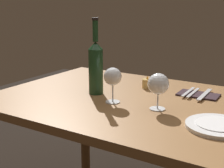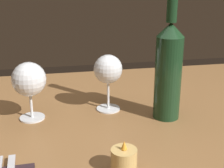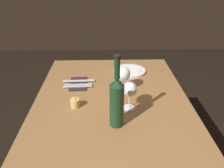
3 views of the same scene
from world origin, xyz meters
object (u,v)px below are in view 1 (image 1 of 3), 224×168
Objects in this scene: votive_candle at (147,84)px; table_knife at (205,94)px; wine_bottle at (96,66)px; wine_glass_left at (158,85)px; wine_glass_right at (113,77)px; fork_inner at (193,93)px; fork_outer at (188,92)px; dinner_plate at (218,126)px; folded_napkin at (198,95)px.

votive_candle reaches higher than table_knife.
wine_glass_left is at bearing -9.03° from wine_bottle.
votive_candle is 0.32× the size of table_knife.
fork_inner is at bearing 49.32° from wine_glass_right.
table_knife is at bearing 1.83° from votive_candle.
wine_glass_right is 0.40m from fork_outer.
dinner_plate is (0.62, -0.13, -0.13)m from wine_bottle.
wine_glass_left is at bearing -105.65° from folded_napkin.
wine_glass_right reaches higher than wine_glass_left.
table_knife is at bearing 0.00° from fork_inner.
wine_glass_right is at bearing -127.89° from fork_outer.
wine_glass_right reaches higher than fork_inner.
wine_glass_left is 0.32m from folded_napkin.
votive_candle is 0.24m from fork_inner.
votive_candle is at bearing 53.32° from wine_bottle.
wine_glass_left is at bearing -96.07° from fork_outer.
wine_glass_left is at bearing -56.18° from votive_candle.
wine_glass_right is 0.88× the size of fork_outer.
votive_candle is at bearing 142.58° from dinner_plate.
wine_bottle is 0.49m from fork_inner.
wine_glass_right is 0.81× the size of folded_napkin.
dinner_plate is at bearing -5.98° from wine_glass_right.
dinner_plate is at bearing -37.42° from votive_candle.
wine_bottle is 0.30m from votive_candle.
folded_napkin is (0.29, 0.31, -0.11)m from wine_glass_right.
dinner_plate is (0.48, -0.05, -0.11)m from wine_glass_right.
table_knife is (0.05, 0.00, 0.00)m from fork_inner.
wine_glass_right is 0.46m from table_knife.
wine_bottle reaches higher than dinner_plate.
wine_glass_left is 0.31m from fork_inner.
wine_bottle is (-0.14, 0.08, 0.02)m from wine_glass_right.
folded_napkin is at bearing 46.74° from wine_glass_right.
wine_glass_right is 0.75× the size of table_knife.
wine_glass_right reaches higher than dinner_plate.
fork_outer is 0.86× the size of table_knife.
wine_glass_right is (-0.21, -0.02, 0.01)m from wine_glass_left.
wine_glass_right is 0.49m from dinner_plate.
fork_outer is (0.38, 0.23, -0.13)m from wine_bottle.
dinner_plate reaches higher than fork_inner.
wine_glass_right is at bearing -174.59° from wine_glass_left.
wine_glass_right is 0.44m from folded_napkin.
fork_inner is (-0.02, 0.00, 0.01)m from folded_napkin.
dinner_plate reaches higher than fork_outer.
dinner_plate is 0.39m from table_knife.
wine_glass_left reaches higher than folded_napkin.
folded_napkin is (0.08, 0.29, -0.10)m from wine_glass_left.
fork_outer is (-0.05, 0.00, 0.01)m from folded_napkin.
folded_napkin is 1.08× the size of fork_inner.
wine_glass_left is 0.97× the size of wine_glass_right.
folded_napkin is at bearing 0.00° from fork_outer.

